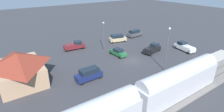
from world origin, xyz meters
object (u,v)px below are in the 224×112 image
suv_charcoal (135,33)px  pickup_maroon (75,46)px  station_building (20,68)px  suv_tan (118,38)px  passenger_train (137,100)px  pedestrian_on_platform (173,73)px  light_pole_near_platform (168,45)px  pickup_black (152,49)px  pickup_white (184,47)px  suv_navy (89,74)px  light_pole_lot_center (104,33)px  sedan_green (118,52)px

suv_charcoal → pickup_maroon: size_ratio=0.90×
station_building → suv_tan: station_building is taller
passenger_train → pedestrian_on_platform: bearing=-73.3°
suv_tan → station_building: bearing=107.2°
pedestrian_on_platform → light_pole_near_platform: (3.16, -1.54, 4.17)m
pedestrian_on_platform → pickup_black: (11.20, -6.44, -0.25)m
pickup_white → suv_navy: bearing=87.8°
light_pole_lot_center → pickup_white: bearing=-125.7°
station_building → light_pole_lot_center: (5.18, -20.31, 1.73)m
suv_navy → suv_tan: bearing=-49.7°
suv_charcoal → pickup_maroon: suv_charcoal is taller
station_building → pickup_black: size_ratio=1.78×
pedestrian_on_platform → suv_navy: 15.30m
passenger_train → pickup_white: (11.09, -26.35, -1.83)m
passenger_train → sedan_green: (18.08, -10.35, -1.98)m
passenger_train → station_building: bearing=30.9°
suv_charcoal → pickup_white: (-16.34, -2.65, -0.12)m
suv_navy → sedan_green: bearing=-61.4°
suv_navy → light_pole_near_platform: size_ratio=0.56×
suv_charcoal → light_pole_lot_center: light_pole_lot_center is taller
pickup_maroon → light_pole_lot_center: light_pole_lot_center is taller
pedestrian_on_platform → light_pole_near_platform: 5.46m
pickup_black → light_pole_lot_center: light_pole_lot_center is taller
suv_charcoal → pickup_white: bearing=-170.8°
suv_charcoal → station_building: bearing=105.3°
suv_tan → pickup_maroon: (1.50, 12.76, -0.12)m
pickup_black → sedan_green: pickup_black is taller
pickup_black → suv_charcoal: size_ratio=1.13×
passenger_train → suv_charcoal: size_ratio=6.63×
pickup_white → light_pole_near_platform: 14.07m
light_pole_lot_center → suv_navy: bearing=137.6°
pickup_black → light_pole_near_platform: light_pole_near_platform is taller
pickup_maroon → sedan_green: pickup_maroon is taller
suv_charcoal → suv_navy: bearing=122.2°
station_building → pickup_white: size_ratio=1.80×
pickup_maroon → suv_navy: suv_navy is taller
station_building → suv_tan: bearing=-72.8°
pickup_maroon → sedan_green: (-9.78, -6.91, -0.15)m
pedestrian_on_platform → light_pole_lot_center: bearing=7.7°
pickup_maroon → pickup_black: bearing=-130.7°
passenger_train → light_pole_lot_center: bearing=-22.3°
suv_charcoal → suv_navy: (-15.31, 24.28, 0.00)m
station_building → pickup_maroon: bearing=-55.3°
suv_tan → suv_navy: size_ratio=1.05×
pickup_black → passenger_train: bearing=128.6°
station_building → light_pole_lot_center: light_pole_lot_center is taller
suv_navy → suv_charcoal: bearing=-57.8°
light_pole_near_platform → station_building: bearing=65.4°
sedan_green → pickup_white: bearing=-113.6°
passenger_train → light_pole_near_platform: 15.51m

